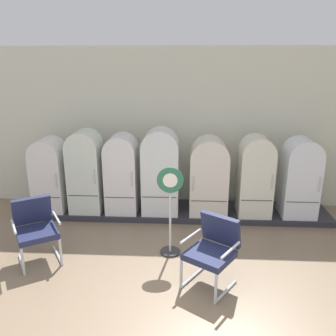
{
  "coord_description": "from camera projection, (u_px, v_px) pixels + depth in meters",
  "views": [
    {
      "loc": [
        0.26,
        -3.43,
        2.99
      ],
      "look_at": [
        -0.08,
        2.75,
        1.04
      ],
      "focal_mm": 37.59,
      "sensor_mm": 36.0,
      "label": 1
    }
  ],
  "objects": [
    {
      "name": "refrigerator_4",
      "position": [
        209.0,
        174.0,
        6.67
      ],
      "size": [
        0.71,
        0.7,
        1.47
      ],
      "color": "silver",
      "rests_on": "display_plinth"
    },
    {
      "name": "refrigerator_1",
      "position": [
        86.0,
        169.0,
        6.72
      ],
      "size": [
        0.61,
        0.61,
        1.59
      ],
      "color": "silver",
      "rests_on": "display_plinth"
    },
    {
      "name": "refrigerator_2",
      "position": [
        122.0,
        171.0,
        6.71
      ],
      "size": [
        0.6,
        0.63,
        1.52
      ],
      "color": "white",
      "rests_on": "display_plinth"
    },
    {
      "name": "refrigerator_6",
      "position": [
        300.0,
        175.0,
        6.54
      ],
      "size": [
        0.63,
        0.63,
        1.49
      ],
      "color": "white",
      "rests_on": "display_plinth"
    },
    {
      "name": "refrigerator_0",
      "position": [
        50.0,
        172.0,
        6.8
      ],
      "size": [
        0.6,
        0.63,
        1.43
      ],
      "color": "white",
      "rests_on": "display_plinth"
    },
    {
      "name": "armchair_left",
      "position": [
        35.0,
        226.0,
        5.33
      ],
      "size": [
        0.83,
        0.86,
        0.97
      ],
      "color": "silver",
      "rests_on": "ground"
    },
    {
      "name": "refrigerator_5",
      "position": [
        255.0,
        173.0,
        6.57
      ],
      "size": [
        0.61,
        0.63,
        1.52
      ],
      "color": "silver",
      "rests_on": "display_plinth"
    },
    {
      "name": "back_wall",
      "position": [
        175.0,
        128.0,
        7.18
      ],
      "size": [
        11.76,
        0.12,
        3.21
      ],
      "color": "silver",
      "rests_on": "ground"
    },
    {
      "name": "ground",
      "position": [
        162.0,
        323.0,
        4.19
      ],
      "size": [
        12.0,
        10.0,
        0.05
      ],
      "primitive_type": "cube",
      "color": "#816C55"
    },
    {
      "name": "armchair_right",
      "position": [
        213.0,
        247.0,
        4.73
      ],
      "size": [
        0.84,
        0.86,
        0.97
      ],
      "color": "silver",
      "rests_on": "ground"
    },
    {
      "name": "display_plinth",
      "position": [
        173.0,
        211.0,
        7.04
      ],
      "size": [
        6.08,
        0.95,
        0.11
      ],
      "primitive_type": "cube",
      "color": "#2D2D35",
      "rests_on": "ground"
    },
    {
      "name": "sign_stand",
      "position": [
        170.0,
        215.0,
        5.44
      ],
      "size": [
        0.4,
        0.32,
        1.44
      ],
      "color": "#2D2D30",
      "rests_on": "ground"
    },
    {
      "name": "refrigerator_3",
      "position": [
        160.0,
        169.0,
        6.64
      ],
      "size": [
        0.69,
        0.61,
        1.64
      ],
      "color": "white",
      "rests_on": "display_plinth"
    }
  ]
}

